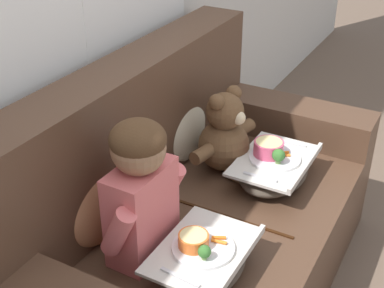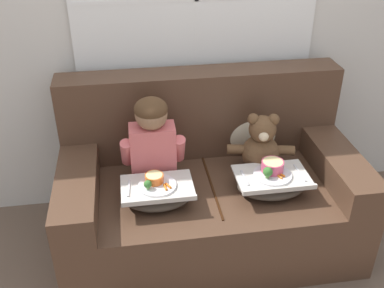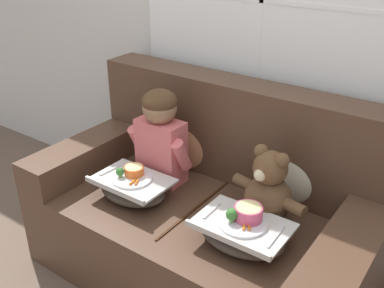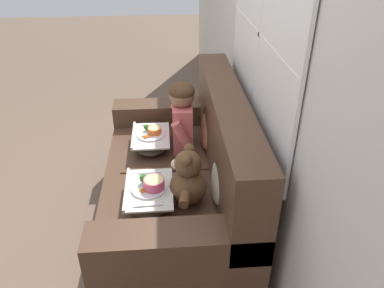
% 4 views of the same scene
% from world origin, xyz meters
% --- Properties ---
extents(ground_plane, '(14.00, 14.00, 0.00)m').
position_xyz_m(ground_plane, '(0.00, 0.00, 0.00)').
color(ground_plane, brown).
extents(wall_back_with_window, '(8.00, 0.08, 2.60)m').
position_xyz_m(wall_back_with_window, '(0.00, 0.57, 1.31)').
color(wall_back_with_window, beige).
rests_on(wall_back_with_window, ground_plane).
extents(couch, '(1.74, 0.95, 1.01)m').
position_xyz_m(couch, '(0.00, 0.07, 0.35)').
color(couch, '#4C3323').
rests_on(couch, ground_plane).
extents(throw_pillow_behind_child, '(0.38, 0.18, 0.39)m').
position_xyz_m(throw_pillow_behind_child, '(-0.33, 0.29, 0.64)').
color(throw_pillow_behind_child, '#B2754C').
rests_on(throw_pillow_behind_child, couch).
extents(throw_pillow_behind_teddy, '(0.36, 0.17, 0.37)m').
position_xyz_m(throw_pillow_behind_teddy, '(0.33, 0.29, 0.64)').
color(throw_pillow_behind_teddy, '#C1B293').
rests_on(throw_pillow_behind_teddy, couch).
extents(child_figure, '(0.37, 0.19, 0.53)m').
position_xyz_m(child_figure, '(-0.33, 0.08, 0.75)').
color(child_figure, '#DB6666').
rests_on(child_figure, couch).
extents(teddy_bear, '(0.41, 0.29, 0.38)m').
position_xyz_m(teddy_bear, '(0.33, 0.08, 0.62)').
color(teddy_bear, brown).
rests_on(teddy_bear, couch).
extents(lap_tray_child, '(0.40, 0.28, 0.17)m').
position_xyz_m(lap_tray_child, '(-0.33, -0.15, 0.52)').
color(lap_tray_child, '#473D33').
rests_on(lap_tray_child, child_figure).
extents(lap_tray_teddy, '(0.41, 0.29, 0.19)m').
position_xyz_m(lap_tray_teddy, '(0.33, -0.15, 0.53)').
color(lap_tray_teddy, '#473D33').
rests_on(lap_tray_teddy, teddy_bear).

